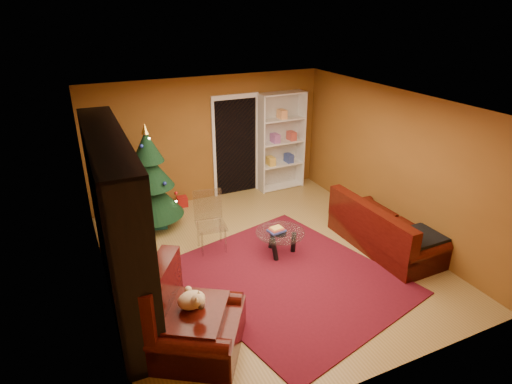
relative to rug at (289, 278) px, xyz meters
name	(u,v)px	position (x,y,z in m)	size (l,w,h in m)	color
floor	(266,259)	(-0.07, 0.66, -0.03)	(5.00, 5.50, 0.05)	olive
ceiling	(268,101)	(-0.07, 0.66, 2.62)	(5.00, 5.50, 0.05)	silver
wall_back	(208,139)	(-0.07, 3.44, 1.29)	(5.00, 0.05, 2.60)	brown
wall_left	(96,218)	(-2.60, 0.66, 1.29)	(0.05, 5.50, 2.60)	brown
wall_right	(394,163)	(2.45, 0.66, 1.29)	(0.05, 5.50, 2.60)	brown
doorway	(236,148)	(0.53, 3.39, 1.04)	(1.06, 0.60, 2.16)	black
rug	(289,278)	(0.00, 0.00, 0.00)	(2.79, 3.25, 0.02)	#570E1B
media_unit	(117,222)	(-2.35, 0.58, 1.21)	(0.49, 3.19, 2.44)	black
christmas_tree	(150,179)	(-1.50, 2.58, 0.97)	(1.13, 1.13, 2.01)	black
gift_box_teal	(158,218)	(-1.45, 2.53, 0.16)	(0.33, 0.33, 0.33)	#207878
gift_box_red	(182,201)	(-0.79, 3.21, 0.09)	(0.21, 0.21, 0.21)	maroon
white_bookshelf	(281,142)	(1.55, 3.23, 1.08)	(1.03, 0.37, 2.24)	white
armchair	(196,318)	(-1.74, -0.80, 0.44)	(1.16, 1.16, 0.91)	black
dog	(191,300)	(-1.75, -0.73, 0.67)	(0.40, 0.30, 0.30)	beige
sofa	(386,225)	(1.95, 0.13, 0.43)	(2.04, 0.92, 0.88)	black
coffee_table	(280,242)	(0.20, 0.69, 0.21)	(0.83, 0.83, 0.52)	gray
acrylic_chair	(211,226)	(-0.80, 1.29, 0.46)	(0.48, 0.53, 0.94)	#66605B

